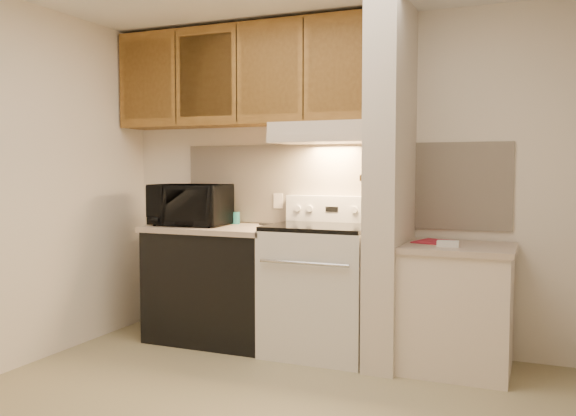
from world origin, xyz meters
The scene contains 48 objects.
floor centered at (0.00, 0.00, 0.00)m, with size 3.60×3.60×0.00m, color tan.
wall_back centered at (0.00, 1.50, 1.25)m, with size 3.60×0.02×2.50m, color white.
wall_left centered at (-1.80, 0.00, 1.25)m, with size 0.02×3.00×2.50m, color white.
backsplash centered at (0.00, 1.49, 1.24)m, with size 2.60×0.02×0.63m, color #FFEAD0.
range_body centered at (0.00, 1.16, 0.46)m, with size 0.76×0.65×0.92m, color silver.
oven_window centered at (0.00, 0.84, 0.50)m, with size 0.50×0.01×0.30m, color black.
oven_handle centered at (0.00, 0.80, 0.72)m, with size 0.02×0.02×0.65m, color silver.
cooktop centered at (0.00, 1.16, 0.94)m, with size 0.74×0.64×0.03m, color black.
range_backguard centered at (0.00, 1.44, 1.05)m, with size 0.76×0.08×0.20m, color silver.
range_display centered at (0.00, 1.40, 1.05)m, with size 0.10×0.01×0.04m, color black.
range_knob_left_outer centered at (-0.28, 1.40, 1.05)m, with size 0.05×0.05×0.02m, color silver.
range_knob_left_inner centered at (-0.18, 1.40, 1.05)m, with size 0.05×0.05×0.02m, color silver.
range_knob_right_inner centered at (0.18, 1.40, 1.05)m, with size 0.05×0.05×0.02m, color silver.
range_knob_right_outer centered at (0.28, 1.40, 1.05)m, with size 0.05×0.05×0.02m, color silver.
dishwasher_front centered at (-0.88, 1.17, 0.43)m, with size 1.00×0.63×0.87m, color black.
left_countertop centered at (-0.88, 1.17, 0.89)m, with size 1.04×0.67×0.04m, color #BCA591.
spoon_rest centered at (-0.48, 1.36, 0.92)m, with size 0.21×0.07×0.01m, color black.
teal_jar centered at (-0.83, 1.39, 0.96)m, with size 0.09×0.09×0.10m, color #1E666A.
outlet centered at (-0.48, 1.48, 1.10)m, with size 0.08×0.01×0.12m, color beige.
microwave centered at (-1.10, 1.15, 1.07)m, with size 0.59×0.40×0.33m, color black.
partition_pillar centered at (0.51, 1.15, 1.25)m, with size 0.22×0.70×2.50m, color beige.
pillar_trim centered at (0.39, 1.15, 1.30)m, with size 0.01×0.70×0.04m, color olive.
knife_strip centered at (0.39, 1.10, 1.32)m, with size 0.02×0.42×0.04m, color black.
knife_blade_a centered at (0.38, 0.94, 1.22)m, with size 0.01×0.04×0.16m, color silver.
knife_handle_a centered at (0.38, 0.95, 1.37)m, with size 0.02×0.02×0.10m, color black.
knife_blade_b centered at (0.38, 1.02, 1.21)m, with size 0.01×0.04×0.18m, color silver.
knife_handle_b centered at (0.38, 1.03, 1.37)m, with size 0.02×0.02×0.10m, color black.
knife_blade_c centered at (0.38, 1.11, 1.20)m, with size 0.01×0.04×0.20m, color silver.
knife_handle_c centered at (0.38, 1.10, 1.37)m, with size 0.02×0.02×0.10m, color black.
knife_blade_d centered at (0.38, 1.18, 1.22)m, with size 0.01×0.04×0.16m, color silver.
knife_handle_d centered at (0.38, 1.18, 1.37)m, with size 0.02×0.02×0.10m, color black.
knife_blade_e centered at (0.38, 1.25, 1.21)m, with size 0.01×0.04×0.18m, color silver.
knife_handle_e centered at (0.38, 1.25, 1.37)m, with size 0.02×0.02×0.10m, color black.
oven_mitt centered at (0.38, 1.32, 1.14)m, with size 0.03×0.09×0.23m, color slate.
right_cab_base centered at (0.97, 1.15, 0.40)m, with size 0.70×0.60×0.81m, color beige.
right_countertop centered at (0.97, 1.15, 0.83)m, with size 0.74×0.64×0.04m, color #BCA591.
red_folder centered at (0.79, 1.25, 0.85)m, with size 0.20×0.28×0.01m, color #A71F32.
white_box centered at (0.92, 1.05, 0.87)m, with size 0.14×0.09×0.04m, color white.
range_hood centered at (0.00, 1.28, 1.62)m, with size 0.78×0.44×0.15m, color beige.
hood_lip centered at (0.00, 1.07, 1.58)m, with size 0.78×0.04×0.06m, color beige.
upper_cabinets centered at (-0.69, 1.32, 2.08)m, with size 2.18×0.33×0.77m, color olive.
cab_door_a centered at (-1.51, 1.17, 2.08)m, with size 0.46×0.01×0.63m, color olive.
cab_gap_a centered at (-1.23, 1.16, 2.08)m, with size 0.01×0.01×0.73m, color black.
cab_door_b centered at (-0.96, 1.17, 2.08)m, with size 0.46×0.01×0.63m, color olive.
cab_gap_b centered at (-0.69, 1.16, 2.08)m, with size 0.01×0.01×0.73m, color black.
cab_door_c centered at (-0.42, 1.17, 2.08)m, with size 0.46×0.01×0.63m, color olive.
cab_gap_c centered at (-0.14, 1.16, 2.08)m, with size 0.01×0.01×0.73m, color black.
cab_door_d centered at (0.13, 1.17, 2.08)m, with size 0.46×0.01×0.63m, color olive.
Camera 1 is at (1.48, -3.02, 1.36)m, focal length 38.00 mm.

